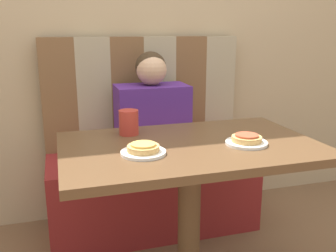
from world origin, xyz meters
The scene contains 10 objects.
wall_back centered at (0.00, 0.95, 1.30)m, with size 7.00×0.05×2.60m.
booth_seat centered at (0.00, 0.65, 0.24)m, with size 1.23×0.49×0.48m.
booth_backrest centered at (0.00, 0.86, 0.82)m, with size 1.23×0.06×0.68m.
dining_table centered at (0.00, 0.00, 0.64)m, with size 1.08×0.68×0.74m.
person centered at (0.00, 0.65, 0.75)m, with size 0.41×0.24×0.61m.
plate_left centered at (-0.22, -0.08, 0.74)m, with size 0.18×0.18×0.01m.
plate_right centered at (0.22, -0.08, 0.74)m, with size 0.18×0.18×0.01m.
pizza_left centered at (-0.22, -0.08, 0.76)m, with size 0.12×0.12×0.03m.
pizza_right centered at (0.22, -0.08, 0.76)m, with size 0.12×0.12×0.03m.
drinking_cup centered at (-0.22, 0.21, 0.79)m, with size 0.09×0.09×0.11m.
Camera 1 is at (-0.52, -1.42, 1.21)m, focal length 40.00 mm.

